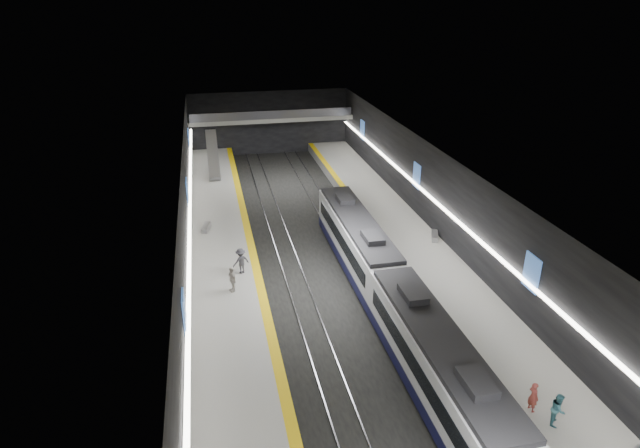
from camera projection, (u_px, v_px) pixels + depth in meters
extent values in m
plane|color=black|center=(334.00, 289.00, 38.33)|extent=(70.00, 70.00, 0.00)
cube|color=beige|center=(335.00, 184.00, 35.08)|extent=(20.00, 70.00, 0.04)
cube|color=black|center=(186.00, 253.00, 34.76)|extent=(0.04, 70.00, 8.00)
cube|color=black|center=(469.00, 226.00, 38.65)|extent=(0.04, 70.00, 8.00)
cube|color=black|center=(269.00, 123.00, 67.95)|extent=(20.00, 0.04, 8.00)
cube|color=slate|center=(228.00, 294.00, 36.67)|extent=(5.00, 70.00, 1.00)
cube|color=#AAAAA5|center=(228.00, 288.00, 36.46)|extent=(5.00, 70.00, 0.02)
cube|color=yellow|center=(260.00, 284.00, 36.89)|extent=(0.60, 70.00, 0.02)
cube|color=slate|center=(432.00, 272.00, 39.59)|extent=(5.00, 70.00, 1.00)
cube|color=#AAAAA5|center=(433.00, 266.00, 39.38)|extent=(5.00, 70.00, 0.02)
cube|color=yellow|center=(405.00, 269.00, 38.95)|extent=(0.60, 70.00, 0.02)
cube|color=gray|center=(290.00, 293.00, 37.68)|extent=(0.08, 70.00, 0.12)
cube|color=gray|center=(310.00, 291.00, 37.96)|extent=(0.08, 70.00, 0.12)
cube|color=gray|center=(358.00, 285.00, 38.65)|extent=(0.08, 70.00, 0.12)
cube|color=gray|center=(377.00, 283.00, 38.93)|extent=(0.08, 70.00, 0.12)
cube|color=#0E1036|center=(435.00, 387.00, 27.85)|extent=(2.65, 15.00, 0.80)
cube|color=silver|center=(438.00, 361.00, 27.18)|extent=(2.65, 15.00, 2.50)
cube|color=black|center=(440.00, 338.00, 26.61)|extent=(2.44, 14.25, 0.30)
cube|color=black|center=(438.00, 360.00, 27.16)|extent=(2.69, 13.20, 1.00)
cube|color=#0E1036|center=(356.00, 257.00, 41.24)|extent=(2.65, 15.00, 0.80)
cube|color=silver|center=(357.00, 238.00, 40.57)|extent=(2.65, 15.00, 2.50)
cube|color=black|center=(357.00, 221.00, 40.00)|extent=(2.44, 14.25, 0.30)
cube|color=black|center=(357.00, 237.00, 40.55)|extent=(2.69, 13.20, 1.00)
cube|color=black|center=(389.00, 288.00, 33.88)|extent=(1.85, 0.05, 1.20)
cube|color=#3861A8|center=(184.00, 313.00, 27.43)|extent=(0.10, 1.50, 2.20)
cube|color=#3861A8|center=(188.00, 192.00, 43.50)|extent=(0.10, 1.50, 2.20)
cube|color=#3861A8|center=(189.00, 139.00, 58.68)|extent=(0.10, 1.50, 2.20)
cube|color=#3861A8|center=(532.00, 273.00, 31.29)|extent=(0.10, 1.50, 2.20)
cube|color=#3861A8|center=(417.00, 176.00, 47.36)|extent=(0.10, 1.50, 2.20)
cube|color=#3861A8|center=(362.00, 130.00, 62.54)|extent=(0.10, 1.50, 2.20)
cube|color=white|center=(189.00, 255.00, 34.88)|extent=(0.25, 68.60, 0.12)
cube|color=white|center=(466.00, 229.00, 38.70)|extent=(0.25, 68.60, 0.12)
cube|color=gray|center=(271.00, 118.00, 65.76)|extent=(20.00, 3.00, 0.50)
cube|color=#47474C|center=(273.00, 115.00, 64.16)|extent=(19.60, 0.08, 1.00)
cube|color=#99999E|center=(213.00, 155.00, 58.91)|extent=(1.20, 7.50, 3.92)
cube|color=#99999E|center=(206.00, 227.00, 45.15)|extent=(0.85, 1.81, 0.43)
cube|color=#99999E|center=(435.00, 236.00, 43.56)|extent=(1.12, 1.86, 0.44)
imported|color=#AE4641|center=(533.00, 397.00, 25.64)|extent=(0.46, 0.63, 1.61)
imported|color=teal|center=(558.00, 409.00, 24.84)|extent=(1.01, 1.04, 1.69)
imported|color=#BAB4AA|center=(232.00, 279.00, 35.77)|extent=(0.76, 1.13, 1.79)
imported|color=#39383F|center=(241.00, 261.00, 38.02)|extent=(1.42, 1.16, 1.91)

